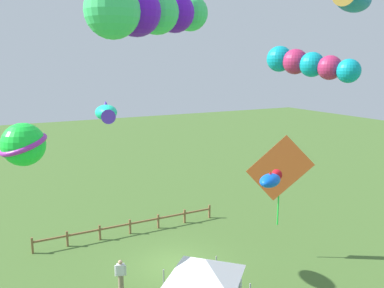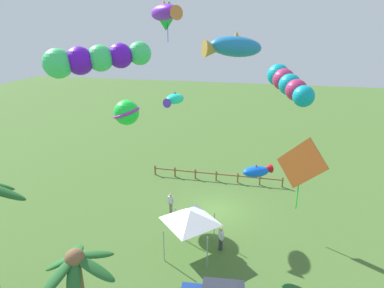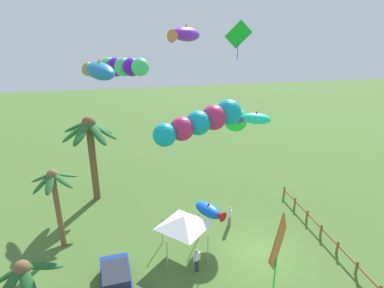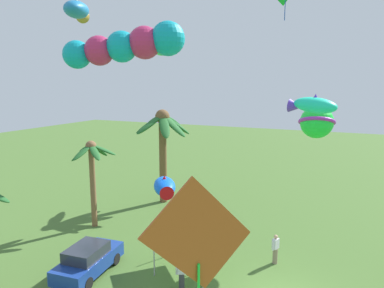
{
  "view_description": "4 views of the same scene",
  "coord_description": "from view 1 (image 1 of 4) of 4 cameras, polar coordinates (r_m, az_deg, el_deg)",
  "views": [
    {
      "loc": [
        8.39,
        17.99,
        10.61
      ],
      "look_at": [
        0.51,
        2.94,
        7.23
      ],
      "focal_mm": 37.49,
      "sensor_mm": 36.0,
      "label": 1
    },
    {
      "loc": [
        -2.8,
        21.31,
        13.22
      ],
      "look_at": [
        0.95,
        4.37,
        6.9
      ],
      "focal_mm": 30.19,
      "sensor_mm": 36.0,
      "label": 2
    },
    {
      "loc": [
        -16.77,
        7.96,
        14.6
      ],
      "look_at": [
        0.94,
        4.41,
        7.77
      ],
      "focal_mm": 30.51,
      "sensor_mm": 36.0,
      "label": 3
    },
    {
      "loc": [
        -14.01,
        -1.94,
        9.36
      ],
      "look_at": [
        -0.5,
        4.14,
        6.8
      ],
      "focal_mm": 32.4,
      "sensor_mm": 36.0,
      "label": 4
    }
  ],
  "objects": [
    {
      "name": "kite_fish_7",
      "position": [
        18.47,
        11.15,
        -4.98
      ],
      "size": [
        1.91,
        1.61,
        0.78
      ],
      "color": "blue"
    },
    {
      "name": "kite_tube_0",
      "position": [
        17.96,
        16.11,
        10.91
      ],
      "size": [
        2.09,
        4.01,
        1.54
      ],
      "color": "#0DA0B5"
    },
    {
      "name": "spectator_0",
      "position": [
        19.11,
        6.29,
        -19.67
      ],
      "size": [
        0.37,
        0.5,
        1.59
      ],
      "color": "#38383D",
      "rests_on": "ground"
    },
    {
      "name": "festival_tent",
      "position": [
        17.09,
        1.93,
        -17.21
      ],
      "size": [
        2.86,
        2.86,
        2.85
      ],
      "color": "#9E9EA3",
      "rests_on": "ground"
    },
    {
      "name": "rail_fence",
      "position": [
        26.27,
        -8.82,
        -11.34
      ],
      "size": [
        11.78,
        0.12,
        0.95
      ],
      "color": "brown",
      "rests_on": "ground"
    },
    {
      "name": "kite_ball_4",
      "position": [
        18.71,
        -22.85,
        -0.06
      ],
      "size": [
        2.23,
        2.26,
        1.87
      ],
      "color": "#1BE73C"
    },
    {
      "name": "kite_tube_6",
      "position": [
        10.65,
        -5.76,
        18.21
      ],
      "size": [
        4.06,
        3.06,
        1.47
      ],
      "color": "#3DD86D"
    },
    {
      "name": "ground_plane",
      "position": [
        22.51,
        -2.42,
        -16.88
      ],
      "size": [
        120.0,
        120.0,
        0.0
      ],
      "primitive_type": "plane",
      "color": "#476B2D"
    },
    {
      "name": "spectator_1",
      "position": [
        20.22,
        -10.11,
        -17.91
      ],
      "size": [
        0.52,
        0.35,
        1.59
      ],
      "color": "gray",
      "rests_on": "ground"
    },
    {
      "name": "kite_fish_5",
      "position": [
        19.2,
        -12.1,
        4.37
      ],
      "size": [
        1.4,
        2.43,
        1.0
      ],
      "color": "#1BEBB6"
    },
    {
      "name": "kite_diamond_8",
      "position": [
        22.12,
        12.38,
        -3.55
      ],
      "size": [
        2.88,
        2.28,
        5.04
      ],
      "color": "#BB5421"
    }
  ]
}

